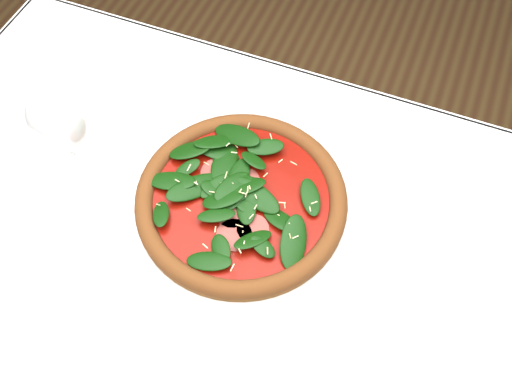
% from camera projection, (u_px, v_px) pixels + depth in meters
% --- Properties ---
extents(ground, '(6.00, 6.00, 0.00)m').
position_uv_depth(ground, '(238.00, 377.00, 1.50)').
color(ground, brown).
rests_on(ground, ground).
extents(dining_table, '(1.21, 0.81, 0.75)m').
position_uv_depth(dining_table, '(227.00, 280.00, 0.95)').
color(dining_table, white).
rests_on(dining_table, ground).
extents(plate, '(0.38, 0.38, 0.02)m').
position_uv_depth(plate, '(241.00, 205.00, 0.90)').
color(plate, white).
rests_on(plate, dining_table).
extents(pizza, '(0.40, 0.40, 0.04)m').
position_uv_depth(pizza, '(241.00, 198.00, 0.88)').
color(pizza, brown).
rests_on(pizza, plate).
extents(wine_glass, '(0.09, 0.09, 0.21)m').
position_uv_depth(wine_glass, '(58.00, 123.00, 0.81)').
color(wine_glass, white).
rests_on(wine_glass, dining_table).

